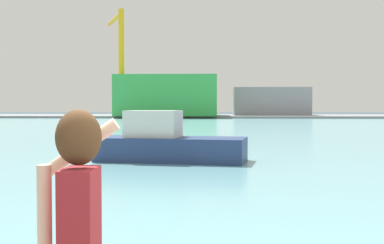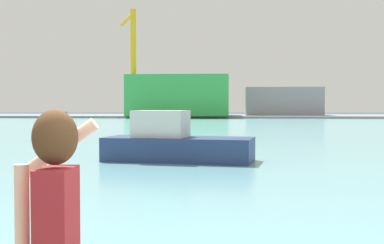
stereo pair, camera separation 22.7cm
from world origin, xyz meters
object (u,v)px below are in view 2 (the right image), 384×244
at_px(boat_moored, 175,143).
at_px(warehouse_right, 283,101).
at_px(warehouse_left, 179,96).
at_px(port_crane, 132,52).
at_px(person_photographer, 55,218).

distance_m(boat_moored, warehouse_right, 76.29).
xyz_separation_m(warehouse_left, port_crane, (-8.51, -1.11, 7.93)).
height_order(boat_moored, warehouse_left, warehouse_left).
height_order(warehouse_left, port_crane, port_crane).
bearing_deg(warehouse_left, warehouse_right, 14.72).
height_order(warehouse_left, warehouse_right, warehouse_left).
relative_size(warehouse_left, port_crane, 0.94).
bearing_deg(warehouse_right, warehouse_left, -165.28).
xyz_separation_m(boat_moored, warehouse_right, (12.29, 75.26, 2.26)).
distance_m(person_photographer, boat_moored, 16.87).
bearing_deg(port_crane, person_photographer, -79.21).
xyz_separation_m(person_photographer, warehouse_right, (11.19, 92.07, 1.44)).
distance_m(boat_moored, warehouse_left, 70.65).
bearing_deg(boat_moored, port_crane, 111.71).
height_order(person_photographer, warehouse_right, warehouse_right).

